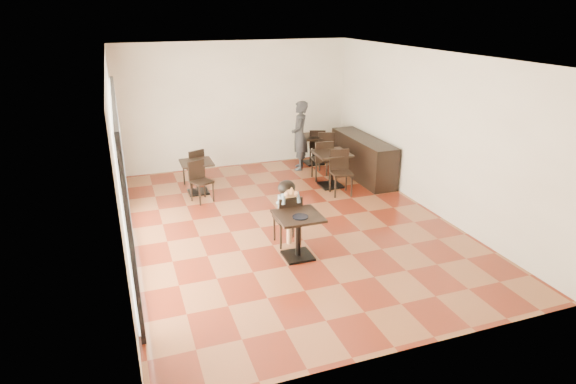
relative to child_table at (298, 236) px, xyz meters
name	(u,v)px	position (x,y,z in m)	size (l,w,h in m)	color
floor	(289,223)	(0.31, 1.33, -0.39)	(6.00, 8.00, 0.01)	brown
ceiling	(289,55)	(0.31, 1.33, 2.81)	(6.00, 8.00, 0.01)	silver
wall_back	(237,105)	(0.31, 5.33, 1.21)	(6.00, 0.01, 3.20)	white
wall_front	(410,235)	(0.31, -2.67, 1.21)	(6.00, 0.01, 3.20)	white
wall_left	(118,161)	(-2.69, 1.33, 1.21)	(0.01, 8.00, 3.20)	white
wall_right	(427,131)	(3.31, 1.33, 1.21)	(0.01, 8.00, 3.20)	white
storefront_window	(122,182)	(-2.66, 0.83, 1.01)	(0.04, 4.50, 2.60)	white
child_table	(298,236)	(0.00, 0.00, 0.00)	(0.74, 0.74, 0.78)	black
child_chair	(287,219)	(0.00, 0.55, 0.08)	(0.42, 0.42, 0.94)	black
child	(287,213)	(0.00, 0.55, 0.20)	(0.42, 0.59, 1.18)	slate
plate	(300,217)	(0.00, -0.10, 0.40)	(0.26, 0.26, 0.02)	black
pizza_slice	(291,194)	(0.00, 0.36, 0.63)	(0.27, 0.21, 0.06)	#CDBD6E
adult_patron	(300,136)	(1.73, 4.45, 0.50)	(0.65, 0.42, 1.77)	#333338
cafe_table_mid	(331,169)	(1.95, 2.97, 0.02)	(0.78, 0.78, 0.83)	black
cafe_table_left	(197,177)	(-1.07, 3.59, -0.02)	(0.70, 0.70, 0.74)	black
cafe_table_back	(314,150)	(2.25, 4.75, 0.00)	(0.73, 0.73, 0.77)	black
chair_mid_a	(322,159)	(1.95, 3.52, 0.11)	(0.45, 0.45, 1.00)	black
chair_mid_b	(341,173)	(1.95, 2.42, 0.11)	(0.45, 0.45, 1.00)	black
chair_left_a	(193,167)	(-1.07, 4.14, 0.06)	(0.40, 0.40, 0.89)	black
chair_left_b	(202,182)	(-1.07, 3.04, 0.06)	(0.40, 0.40, 0.89)	black
chair_back_a	(317,146)	(2.38, 4.83, 0.08)	(0.42, 0.42, 0.93)	black
chair_back_b	(326,152)	(2.38, 4.20, 0.08)	(0.42, 0.42, 0.93)	black
service_counter	(363,157)	(2.96, 3.33, 0.11)	(0.60, 2.40, 1.00)	black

